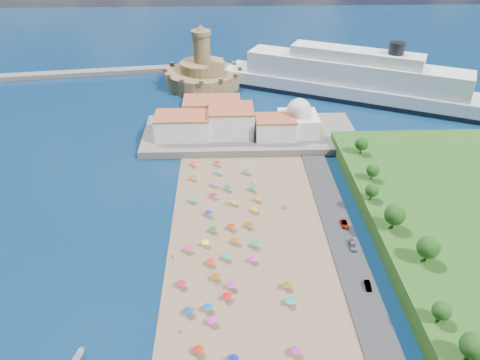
{
  "coord_description": "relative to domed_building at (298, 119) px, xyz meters",
  "views": [
    {
      "loc": [
        -0.85,
        -107.17,
        88.84
      ],
      "look_at": [
        4.0,
        25.0,
        8.0
      ],
      "focal_mm": 35.0,
      "sensor_mm": 36.0,
      "label": 1
    }
  ],
  "objects": [
    {
      "name": "beach_parasols",
      "position": [
        -31.23,
        -81.7,
        -6.83
      ],
      "size": [
        30.37,
        116.25,
        2.2
      ],
      "color": "gray",
      "rests_on": "beach"
    },
    {
      "name": "beachgoers",
      "position": [
        -31.17,
        -78.16,
        -7.85
      ],
      "size": [
        37.32,
        94.17,
        1.83
      ],
      "color": "tan",
      "rests_on": "beach"
    },
    {
      "name": "hillside_trees",
      "position": [
        18.75,
        -81.98,
        1.23
      ],
      "size": [
        11.43,
        108.86,
        7.84
      ],
      "color": "#382314",
      "rests_on": "hillside"
    },
    {
      "name": "cruise_ship",
      "position": [
        34.47,
        46.23,
        -0.06
      ],
      "size": [
        132.71,
        79.26,
        30.11
      ],
      "color": "black",
      "rests_on": "ground"
    },
    {
      "name": "terrace",
      "position": [
        -20.0,
        2.0,
        -7.47
      ],
      "size": [
        90.0,
        36.0,
        3.0
      ],
      "primitive_type": "cube",
      "color": "#59544C",
      "rests_on": "ground"
    },
    {
      "name": "domed_building",
      "position": [
        0.0,
        0.0,
        0.0
      ],
      "size": [
        16.0,
        16.0,
        15.0
      ],
      "color": "silver",
      "rests_on": "terrace"
    },
    {
      "name": "waterfront_buildings",
      "position": [
        -33.05,
        2.64,
        -1.1
      ],
      "size": [
        57.0,
        29.0,
        11.0
      ],
      "color": "silver",
      "rests_on": "terrace"
    },
    {
      "name": "fortress",
      "position": [
        -42.0,
        67.0,
        -2.29
      ],
      "size": [
        40.0,
        40.0,
        32.4
      ],
      "color": "olive",
      "rests_on": "ground"
    },
    {
      "name": "jetty",
      "position": [
        -42.0,
        37.0,
        -7.77
      ],
      "size": [
        18.0,
        70.0,
        2.4
      ],
      "primitive_type": "cube",
      "color": "#59544C",
      "rests_on": "ground"
    },
    {
      "name": "ground",
      "position": [
        -30.0,
        -71.0,
        -8.97
      ],
      "size": [
        700.0,
        700.0,
        0.0
      ],
      "primitive_type": "plane",
      "color": "#071938",
      "rests_on": "ground"
    },
    {
      "name": "parked_cars",
      "position": [
        6.0,
        -72.58,
        -7.6
      ],
      "size": [
        2.17,
        31.21,
        1.44
      ],
      "color": "gray",
      "rests_on": "promenade"
    },
    {
      "name": "breakwater",
      "position": [
        -140.0,
        82.0,
        -7.67
      ],
      "size": [
        199.03,
        34.77,
        2.6
      ],
      "primitive_type": "cube",
      "rotation": [
        0.0,
        0.0,
        0.14
      ],
      "color": "#59544C",
      "rests_on": "ground"
    }
  ]
}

